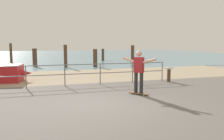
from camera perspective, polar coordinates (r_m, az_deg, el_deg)
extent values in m
cube|color=#605B56|center=(6.59, 1.35, -10.95)|extent=(24.00, 10.00, 0.04)
cube|color=tan|center=(14.24, -8.97, -1.48)|extent=(24.00, 6.00, 0.04)
cube|color=slate|center=(42.05, -14.52, 3.72)|extent=(72.00, 50.00, 0.04)
cylinder|color=slate|center=(10.68, -20.95, -1.69)|extent=(0.05, 0.05, 1.05)
cylinder|color=slate|center=(10.70, -11.84, -1.38)|extent=(0.05, 0.05, 1.05)
cylinder|color=slate|center=(10.98, -3.00, -1.04)|extent=(0.05, 0.05, 1.05)
cylinder|color=slate|center=(11.51, 5.22, -0.70)|extent=(0.05, 0.05, 1.05)
cylinder|color=slate|center=(12.26, 12.57, -0.39)|extent=(0.05, 0.05, 1.05)
cylinder|color=slate|center=(10.60, -16.48, 1.11)|extent=(11.88, 0.04, 0.04)
cylinder|color=slate|center=(10.65, -16.40, -1.26)|extent=(11.88, 0.04, 0.04)
cone|color=#B21E23|center=(12.81, -21.99, -0.75)|extent=(1.20, 0.92, 0.77)
cube|color=brown|center=(8.91, 6.71, -5.84)|extent=(0.64, 0.76, 0.02)
cylinder|color=#3FBF59|center=(8.86, 8.55, -6.23)|extent=(0.06, 0.07, 0.06)
cylinder|color=#3FBF59|center=(8.72, 8.07, -6.42)|extent=(0.06, 0.07, 0.06)
cylinder|color=#3FBF59|center=(9.12, 5.42, -5.80)|extent=(0.06, 0.07, 0.06)
cylinder|color=#3FBF59|center=(8.99, 4.89, -5.99)|extent=(0.06, 0.07, 0.06)
cylinder|color=#26262B|center=(8.77, 7.44, -3.31)|extent=(0.14, 0.14, 0.80)
cylinder|color=#26262B|center=(8.89, 6.07, -3.16)|extent=(0.14, 0.14, 0.80)
cube|color=maroon|center=(8.74, 6.81, 1.29)|extent=(0.38, 0.41, 0.60)
sphere|color=tan|center=(8.71, 6.85, 4.18)|extent=(0.22, 0.22, 0.22)
cylinder|color=tan|center=(8.52, 9.45, 2.32)|extent=(0.40, 0.50, 0.23)
cylinder|color=tan|center=(8.95, 4.34, 2.59)|extent=(0.40, 0.50, 0.23)
cylinder|color=#513826|center=(12.15, 14.17, -1.45)|extent=(0.18, 0.18, 0.65)
ellipsoid|color=white|center=(12.10, 14.23, 0.40)|extent=(0.34, 0.31, 0.14)
sphere|color=white|center=(12.07, 15.13, 0.65)|extent=(0.09, 0.09, 0.09)
cone|color=gold|center=(12.07, 15.36, 0.64)|extent=(0.05, 0.05, 0.02)
cube|color=slate|center=(12.12, 13.48, 0.48)|extent=(0.14, 0.14, 0.02)
cylinder|color=#513826|center=(26.03, -24.19, 3.93)|extent=(0.26, 0.26, 2.05)
cylinder|color=#513826|center=(20.97, -18.95, 3.01)|extent=(0.39, 0.39, 1.59)
cylinder|color=#513826|center=(19.35, -11.68, 3.44)|extent=(0.29, 0.29, 1.91)
cylinder|color=#513826|center=(19.54, -4.27, 3.05)|extent=(0.36, 0.36, 1.55)
cylinder|color=#513826|center=(26.72, -2.32, 3.88)|extent=(0.31, 0.31, 1.41)
cylinder|color=#513826|center=(24.58, 5.21, 4.12)|extent=(0.36, 0.36, 1.84)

